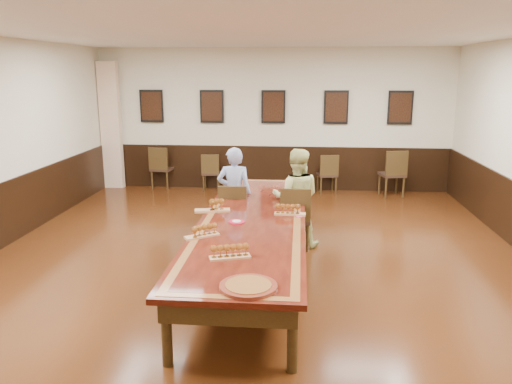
# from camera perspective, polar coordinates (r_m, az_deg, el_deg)

# --- Properties ---
(floor) EXTENTS (8.00, 10.00, 0.02)m
(floor) POSITION_cam_1_polar(r_m,az_deg,el_deg) (6.96, -0.37, -9.08)
(floor) COLOR black
(floor) RESTS_ON ground
(ceiling) EXTENTS (8.00, 10.00, 0.02)m
(ceiling) POSITION_cam_1_polar(r_m,az_deg,el_deg) (6.44, -0.41, 18.37)
(ceiling) COLOR white
(ceiling) RESTS_ON floor
(wall_back) EXTENTS (8.00, 0.02, 3.20)m
(wall_back) POSITION_cam_1_polar(r_m,az_deg,el_deg) (11.47, 2.00, 8.23)
(wall_back) COLOR beige
(wall_back) RESTS_ON floor
(chair_man) EXTENTS (0.46, 0.50, 0.95)m
(chair_man) POSITION_cam_1_polar(r_m,az_deg,el_deg) (8.01, -2.54, -2.34)
(chair_man) COLOR #301F15
(chair_man) RESTS_ON floor
(chair_woman) EXTENTS (0.47, 0.51, 0.98)m
(chair_woman) POSITION_cam_1_polar(r_m,az_deg,el_deg) (7.72, 4.55, -2.85)
(chair_woman) COLOR #301F15
(chair_woman) RESTS_ON floor
(spare_chair_a) EXTENTS (0.53, 0.56, 0.99)m
(spare_chair_a) POSITION_cam_1_polar(r_m,az_deg,el_deg) (11.86, -10.66, 2.78)
(spare_chair_a) COLOR #301F15
(spare_chair_a) RESTS_ON floor
(spare_chair_b) EXTENTS (0.42, 0.46, 0.86)m
(spare_chair_b) POSITION_cam_1_polar(r_m,az_deg,el_deg) (11.52, -5.12, 2.33)
(spare_chair_b) COLOR #301F15
(spare_chair_b) RESTS_ON floor
(spare_chair_c) EXTENTS (0.49, 0.52, 0.89)m
(spare_chair_c) POSITION_cam_1_polar(r_m,az_deg,el_deg) (11.33, 8.13, 2.13)
(spare_chair_c) COLOR #301F15
(spare_chair_c) RESTS_ON floor
(spare_chair_d) EXTENTS (0.58, 0.61, 1.03)m
(spare_chair_d) POSITION_cam_1_polar(r_m,az_deg,el_deg) (11.30, 15.29, 2.12)
(spare_chair_d) COLOR #301F15
(spare_chair_d) RESTS_ON floor
(person_man) EXTENTS (0.56, 0.38, 1.52)m
(person_man) POSITION_cam_1_polar(r_m,az_deg,el_deg) (8.04, -2.48, -0.20)
(person_man) COLOR #4660B0
(person_man) RESTS_ON floor
(person_woman) EXTENTS (0.77, 0.61, 1.54)m
(person_woman) POSITION_cam_1_polar(r_m,az_deg,el_deg) (7.75, 4.61, -0.67)
(person_woman) COLOR #D2D887
(person_woman) RESTS_ON floor
(pink_phone) EXTENTS (0.13, 0.16, 0.01)m
(pink_phone) POSITION_cam_1_polar(r_m,az_deg,el_deg) (6.83, 4.78, -2.76)
(pink_phone) COLOR #DE4A65
(pink_phone) RESTS_ON conference_table
(curtain) EXTENTS (0.45, 0.18, 2.90)m
(curtain) POSITION_cam_1_polar(r_m,az_deg,el_deg) (12.09, -16.25, 7.27)
(curtain) COLOR beige
(curtain) RESTS_ON floor
(wainscoting) EXTENTS (8.00, 10.00, 1.00)m
(wainscoting) POSITION_cam_1_polar(r_m,az_deg,el_deg) (6.78, -0.37, -5.11)
(wainscoting) COLOR black
(wainscoting) RESTS_ON floor
(conference_table) EXTENTS (1.40, 5.00, 0.76)m
(conference_table) POSITION_cam_1_polar(r_m,az_deg,el_deg) (6.74, -0.37, -4.21)
(conference_table) COLOR black
(conference_table) RESTS_ON floor
(posters) EXTENTS (6.14, 0.04, 0.74)m
(posters) POSITION_cam_1_polar(r_m,az_deg,el_deg) (11.37, 1.99, 9.70)
(posters) COLOR black
(posters) RESTS_ON wall_back
(flight_a) EXTENTS (0.52, 0.24, 0.19)m
(flight_a) POSITION_cam_1_polar(r_m,az_deg,el_deg) (7.04, -4.83, -1.58)
(flight_a) COLOR #AD7448
(flight_a) RESTS_ON conference_table
(flight_b) EXTENTS (0.43, 0.14, 0.16)m
(flight_b) POSITION_cam_1_polar(r_m,az_deg,el_deg) (6.87, 3.85, -2.05)
(flight_b) COLOR #AD7448
(flight_b) RESTS_ON conference_table
(flight_c) EXTENTS (0.42, 0.34, 0.16)m
(flight_c) POSITION_cam_1_polar(r_m,az_deg,el_deg) (5.99, -6.11, -4.50)
(flight_c) COLOR #AD7448
(flight_c) RESTS_ON conference_table
(flight_d) EXTENTS (0.45, 0.26, 0.16)m
(flight_d) POSITION_cam_1_polar(r_m,az_deg,el_deg) (5.30, -3.00, -6.85)
(flight_d) COLOR #AD7448
(flight_d) RESTS_ON conference_table
(red_plate_grp) EXTENTS (0.21, 0.21, 0.03)m
(red_plate_grp) POSITION_cam_1_polar(r_m,az_deg,el_deg) (6.53, -2.23, -3.44)
(red_plate_grp) COLOR red
(red_plate_grp) RESTS_ON conference_table
(carved_platter) EXTENTS (0.54, 0.54, 0.04)m
(carved_platter) POSITION_cam_1_polar(r_m,az_deg,el_deg) (4.62, -0.88, -10.73)
(carved_platter) COLOR #561C11
(carved_platter) RESTS_ON conference_table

